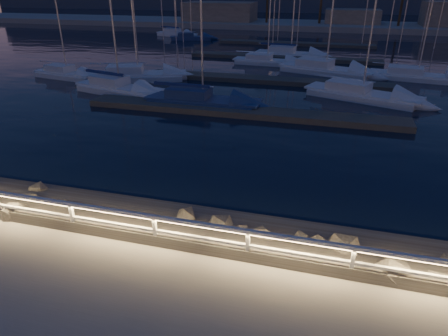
{
  "coord_description": "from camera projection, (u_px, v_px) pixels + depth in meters",
  "views": [
    {
      "loc": [
        5.92,
        -9.62,
        7.64
      ],
      "look_at": [
        2.16,
        4.0,
        1.02
      ],
      "focal_mm": 32.0,
      "sensor_mm": 36.0,
      "label": 1
    }
  ],
  "objects": [
    {
      "name": "sailboat_c",
      "position": [
        359.0,
        93.0,
        30.76
      ],
      "size": [
        8.95,
        5.32,
        14.71
      ],
      "rotation": [
        0.0,
        0.0,
        -0.36
      ],
      "color": "silver",
      "rests_on": "ground"
    },
    {
      "name": "sailboat_k",
      "position": [
        266.0,
        60.0,
        43.64
      ],
      "size": [
        7.64,
        2.78,
        12.73
      ],
      "rotation": [
        0.0,
        0.0,
        -0.07
      ],
      "color": "silver",
      "rests_on": "ground"
    },
    {
      "name": "sailboat_g",
      "position": [
        324.0,
        69.0,
        39.3
      ],
      "size": [
        9.62,
        5.37,
        15.75
      ],
      "rotation": [
        0.0,
        0.0,
        -0.31
      ],
      "color": "silver",
      "rests_on": "ground"
    },
    {
      "name": "harbor_water",
      "position": [
        274.0,
        74.0,
        40.73
      ],
      "size": [
        400.0,
        440.0,
        0.6
      ],
      "color": "black",
      "rests_on": "ground"
    },
    {
      "name": "sailboat_n",
      "position": [
        190.0,
        37.0,
        62.17
      ],
      "size": [
        6.87,
        3.63,
        11.28
      ],
      "rotation": [
        0.0,
        0.0,
        0.28
      ],
      "color": "navy",
      "rests_on": "ground"
    },
    {
      "name": "riprap",
      "position": [
        130.0,
        219.0,
        14.49
      ],
      "size": [
        31.4,
        2.92,
        1.32
      ],
      "color": "#625E54",
      "rests_on": "ground"
    },
    {
      "name": "far_shore",
      "position": [
        308.0,
        23.0,
        77.62
      ],
      "size": [
        160.0,
        14.0,
        5.2
      ],
      "color": "gray",
      "rests_on": "ground"
    },
    {
      "name": "sailboat_f",
      "position": [
        135.0,
        75.0,
        36.73
      ],
      "size": [
        9.02,
        5.36,
        14.9
      ],
      "rotation": [
        0.0,
        0.0,
        0.36
      ],
      "color": "silver",
      "rests_on": "ground"
    },
    {
      "name": "sailboat_a",
      "position": [
        118.0,
        87.0,
        32.36
      ],
      "size": [
        8.17,
        4.15,
        13.48
      ],
      "rotation": [
        0.0,
        0.0,
        -0.25
      ],
      "color": "silver",
      "rests_on": "ground"
    },
    {
      "name": "sailboat_b",
      "position": [
        200.0,
        100.0,
        28.92
      ],
      "size": [
        8.46,
        2.75,
        14.29
      ],
      "rotation": [
        0.0,
        0.0,
        -0.02
      ],
      "color": "navy",
      "rests_on": "ground"
    },
    {
      "name": "ground",
      "position": [
        128.0,
        239.0,
        13.07
      ],
      "size": [
        400.0,
        400.0,
        0.0
      ],
      "primitive_type": "plane",
      "color": "gray",
      "rests_on": "ground"
    },
    {
      "name": "sailboat_e",
      "position": [
        66.0,
        73.0,
        37.51
      ],
      "size": [
        7.11,
        3.21,
        11.76
      ],
      "rotation": [
        0.0,
        0.0,
        -0.18
      ],
      "color": "silver",
      "rests_on": "ground"
    },
    {
      "name": "sailboat_j",
      "position": [
        289.0,
        53.0,
        47.65
      ],
      "size": [
        8.49,
        3.21,
        14.15
      ],
      "rotation": [
        0.0,
        0.0,
        -0.09
      ],
      "color": "silver",
      "rests_on": "ground"
    },
    {
      "name": "sailboat_l",
      "position": [
        415.0,
        75.0,
        36.76
      ],
      "size": [
        8.72,
        3.77,
        14.28
      ],
      "rotation": [
        0.0,
        0.0,
        -0.15
      ],
      "color": "silver",
      "rests_on": "ground"
    },
    {
      "name": "guard_rail",
      "position": [
        124.0,
        218.0,
        12.75
      ],
      "size": [
        44.11,
        0.12,
        1.06
      ],
      "color": "white",
      "rests_on": "ground"
    },
    {
      "name": "sailboat_m",
      "position": [
        176.0,
        33.0,
        66.06
      ],
      "size": [
        7.53,
        4.09,
        12.43
      ],
      "rotation": [
        0.0,
        0.0,
        -0.29
      ],
      "color": "silver",
      "rests_on": "ground"
    },
    {
      "name": "floating_docks",
      "position": [
        277.0,
        67.0,
        41.61
      ],
      "size": [
        22.0,
        36.0,
        0.4
      ],
      "color": "#565047",
      "rests_on": "ground"
    }
  ]
}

